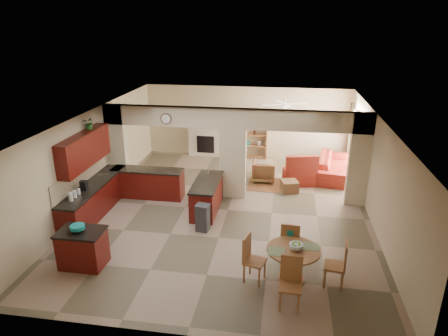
% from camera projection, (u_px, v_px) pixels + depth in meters
% --- Properties ---
extents(floor, '(10.00, 10.00, 0.00)m').
position_uv_depth(floor, '(228.00, 210.00, 11.66)').
color(floor, gray).
rests_on(floor, ground).
extents(ceiling, '(10.00, 10.00, 0.00)m').
position_uv_depth(ceiling, '(228.00, 116.00, 10.68)').
color(ceiling, white).
rests_on(ceiling, wall_back).
extents(wall_back, '(8.00, 0.00, 8.00)m').
position_uv_depth(wall_back, '(246.00, 122.00, 15.80)').
color(wall_back, beige).
rests_on(wall_back, floor).
extents(wall_front, '(8.00, 0.00, 8.00)m').
position_uv_depth(wall_front, '(184.00, 268.00, 6.54)').
color(wall_front, beige).
rests_on(wall_front, floor).
extents(wall_left, '(0.00, 10.00, 10.00)m').
position_uv_depth(wall_left, '(94.00, 158.00, 11.75)').
color(wall_left, beige).
rests_on(wall_left, floor).
extents(wall_right, '(0.00, 10.00, 10.00)m').
position_uv_depth(wall_right, '(377.00, 173.00, 10.60)').
color(wall_right, beige).
rests_on(wall_right, floor).
extents(partition_left_pier, '(0.60, 0.25, 2.80)m').
position_uv_depth(partition_left_pier, '(117.00, 148.00, 12.63)').
color(partition_left_pier, beige).
rests_on(partition_left_pier, floor).
extents(partition_center_pier, '(0.80, 0.25, 2.20)m').
position_uv_depth(partition_center_pier, '(233.00, 163.00, 12.20)').
color(partition_center_pier, beige).
rests_on(partition_center_pier, floor).
extents(partition_right_pier, '(0.60, 0.25, 2.80)m').
position_uv_depth(partition_right_pier, '(359.00, 160.00, 11.56)').
color(partition_right_pier, beige).
rests_on(partition_right_pier, floor).
extents(partition_header, '(8.00, 0.25, 0.60)m').
position_uv_depth(partition_header, '(233.00, 118.00, 11.71)').
color(partition_header, beige).
rests_on(partition_header, partition_center_pier).
extents(kitchen_counter, '(2.52, 3.29, 1.48)m').
position_uv_depth(kitchen_counter, '(117.00, 192.00, 11.74)').
color(kitchen_counter, '#400A07').
rests_on(kitchen_counter, floor).
extents(upper_cabinets, '(0.35, 2.40, 0.90)m').
position_uv_depth(upper_cabinets, '(84.00, 150.00, 10.80)').
color(upper_cabinets, '#400A07').
rests_on(upper_cabinets, wall_left).
extents(peninsula, '(0.70, 1.85, 0.91)m').
position_uv_depth(peninsula, '(207.00, 196.00, 11.48)').
color(peninsula, '#400A07').
rests_on(peninsula, floor).
extents(wall_clock, '(0.34, 0.03, 0.34)m').
position_uv_depth(wall_clock, '(166.00, 119.00, 11.88)').
color(wall_clock, '#532D1B').
rests_on(wall_clock, partition_header).
extents(rug, '(1.60, 1.30, 0.01)m').
position_uv_depth(rug, '(272.00, 185.00, 13.43)').
color(rug, brown).
rests_on(rug, floor).
extents(fireplace, '(1.60, 0.35, 1.20)m').
position_uv_depth(fireplace, '(206.00, 141.00, 16.15)').
color(fireplace, beige).
rests_on(fireplace, floor).
extents(shelving_unit, '(1.00, 0.32, 1.80)m').
position_uv_depth(shelving_unit, '(254.00, 136.00, 15.76)').
color(shelving_unit, olive).
rests_on(shelving_unit, floor).
extents(window_a, '(0.02, 0.90, 1.90)m').
position_uv_depth(window_a, '(361.00, 153.00, 12.80)').
color(window_a, white).
rests_on(window_a, wall_right).
extents(window_b, '(0.02, 0.90, 1.90)m').
position_uv_depth(window_b, '(353.00, 138.00, 14.37)').
color(window_b, white).
rests_on(window_b, wall_right).
extents(glazed_door, '(0.02, 0.70, 2.10)m').
position_uv_depth(glazed_door, '(356.00, 150.00, 13.64)').
color(glazed_door, white).
rests_on(glazed_door, wall_right).
extents(drape_a_left, '(0.10, 0.28, 2.30)m').
position_uv_depth(drape_a_left, '(362.00, 159.00, 12.25)').
color(drape_a_left, '#381B16').
rests_on(drape_a_left, wall_right).
extents(drape_a_right, '(0.10, 0.28, 2.30)m').
position_uv_depth(drape_a_right, '(356.00, 147.00, 13.36)').
color(drape_a_right, '#381B16').
rests_on(drape_a_right, wall_right).
extents(drape_b_left, '(0.10, 0.28, 2.30)m').
position_uv_depth(drape_b_left, '(354.00, 143.00, 13.82)').
color(drape_b_left, '#381B16').
rests_on(drape_b_left, wall_right).
extents(drape_b_right, '(0.10, 0.28, 2.30)m').
position_uv_depth(drape_b_right, '(349.00, 134.00, 14.93)').
color(drape_b_right, '#381B16').
rests_on(drape_b_right, wall_right).
extents(ceiling_fan, '(1.00, 1.00, 0.10)m').
position_uv_depth(ceiling_fan, '(285.00, 104.00, 13.33)').
color(ceiling_fan, white).
rests_on(ceiling_fan, ceiling).
extents(kitchen_island, '(1.01, 0.72, 0.87)m').
position_uv_depth(kitchen_island, '(83.00, 248.00, 8.91)').
color(kitchen_island, '#400A07').
rests_on(kitchen_island, floor).
extents(teal_bowl, '(0.32, 0.32, 0.15)m').
position_uv_depth(teal_bowl, '(78.00, 228.00, 8.71)').
color(teal_bowl, teal).
rests_on(teal_bowl, kitchen_island).
extents(trash_can, '(0.37, 0.33, 0.69)m').
position_uv_depth(trash_can, '(203.00, 219.00, 10.42)').
color(trash_can, '#2F2E31').
rests_on(trash_can, floor).
extents(dining_table, '(1.12, 1.12, 0.76)m').
position_uv_depth(dining_table, '(293.00, 260.00, 8.36)').
color(dining_table, olive).
rests_on(dining_table, floor).
extents(fruit_bowl, '(0.29, 0.29, 0.15)m').
position_uv_depth(fruit_bowl, '(296.00, 246.00, 8.22)').
color(fruit_bowl, '#75B526').
rests_on(fruit_bowl, dining_table).
extents(sofa, '(2.63, 1.33, 0.73)m').
position_uv_depth(sofa, '(334.00, 166.00, 14.09)').
color(sofa, maroon).
rests_on(sofa, floor).
extents(chaise, '(1.25, 1.11, 0.43)m').
position_uv_depth(chaise, '(301.00, 177.00, 13.54)').
color(chaise, maroon).
rests_on(chaise, floor).
extents(armchair, '(0.77, 0.79, 0.71)m').
position_uv_depth(armchair, '(264.00, 171.00, 13.67)').
color(armchair, maroon).
rests_on(armchair, floor).
extents(ottoman, '(0.63, 0.63, 0.37)m').
position_uv_depth(ottoman, '(289.00, 186.00, 12.86)').
color(ottoman, maroon).
rests_on(ottoman, floor).
extents(plant, '(0.32, 0.28, 0.36)m').
position_uv_depth(plant, '(89.00, 123.00, 10.99)').
color(plant, '#134512').
rests_on(plant, upper_cabinets).
extents(chair_north, '(0.44, 0.45, 1.02)m').
position_uv_depth(chair_north, '(290.00, 241.00, 8.96)').
color(chair_north, olive).
rests_on(chair_north, floor).
extents(chair_east, '(0.47, 0.47, 1.02)m').
position_uv_depth(chair_east, '(339.00, 262.00, 8.18)').
color(chair_east, olive).
rests_on(chair_east, floor).
extents(chair_south, '(0.43, 0.44, 1.02)m').
position_uv_depth(chair_south, '(291.00, 280.00, 7.64)').
color(chair_south, olive).
rests_on(chair_south, floor).
extents(chair_west, '(0.52, 0.52, 1.02)m').
position_uv_depth(chair_west, '(251.00, 256.00, 8.39)').
color(chair_west, olive).
rests_on(chair_west, floor).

